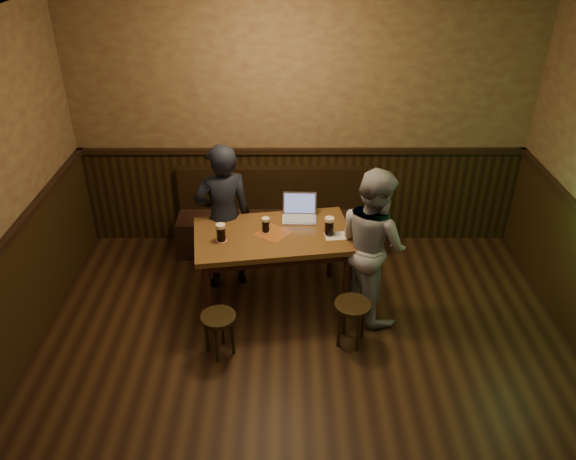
{
  "coord_description": "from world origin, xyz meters",
  "views": [
    {
      "loc": [
        -0.16,
        -2.83,
        3.53
      ],
      "look_at": [
        -0.15,
        1.64,
        0.89
      ],
      "focal_mm": 35.0,
      "sensor_mm": 36.0,
      "label": 1
    }
  ],
  "objects_px": {
    "pint_right": "(329,226)",
    "pint_left": "(221,233)",
    "bench": "(275,224)",
    "person_suit": "(224,218)",
    "stool_left": "(219,323)",
    "pint_mid": "(266,225)",
    "stool_right": "(352,312)",
    "laptop": "(299,212)",
    "pub_table": "(273,243)",
    "person_grey": "(372,244)"
  },
  "relations": [
    {
      "from": "stool_left",
      "to": "laptop",
      "type": "xyz_separation_m",
      "value": [
        0.72,
        1.07,
        0.52
      ]
    },
    {
      "from": "pint_right",
      "to": "stool_right",
      "type": "bearing_deg",
      "value": -73.19
    },
    {
      "from": "person_suit",
      "to": "pint_mid",
      "type": "bearing_deg",
      "value": 128.2
    },
    {
      "from": "pint_mid",
      "to": "pint_right",
      "type": "distance_m",
      "value": 0.6
    },
    {
      "from": "person_suit",
      "to": "bench",
      "type": "bearing_deg",
      "value": -144.16
    },
    {
      "from": "stool_right",
      "to": "pint_right",
      "type": "xyz_separation_m",
      "value": [
        -0.18,
        0.61,
        0.53
      ]
    },
    {
      "from": "pub_table",
      "to": "pint_mid",
      "type": "bearing_deg",
      "value": 148.03
    },
    {
      "from": "pint_mid",
      "to": "person_suit",
      "type": "distance_m",
      "value": 0.53
    },
    {
      "from": "person_grey",
      "to": "person_suit",
      "type": "bearing_deg",
      "value": 43.27
    },
    {
      "from": "person_suit",
      "to": "person_grey",
      "type": "distance_m",
      "value": 1.5
    },
    {
      "from": "stool_right",
      "to": "laptop",
      "type": "height_order",
      "value": "laptop"
    },
    {
      "from": "stool_left",
      "to": "laptop",
      "type": "relative_size",
      "value": 1.22
    },
    {
      "from": "stool_right",
      "to": "laptop",
      "type": "xyz_separation_m",
      "value": [
        -0.46,
        0.94,
        0.5
      ]
    },
    {
      "from": "person_suit",
      "to": "pub_table",
      "type": "bearing_deg",
      "value": 129.5
    },
    {
      "from": "pint_mid",
      "to": "person_grey",
      "type": "bearing_deg",
      "value": -9.85
    },
    {
      "from": "bench",
      "to": "laptop",
      "type": "bearing_deg",
      "value": -69.74
    },
    {
      "from": "bench",
      "to": "person_suit",
      "type": "bearing_deg",
      "value": -126.07
    },
    {
      "from": "pub_table",
      "to": "stool_left",
      "type": "xyz_separation_m",
      "value": [
        -0.47,
        -0.76,
        -0.35
      ]
    },
    {
      "from": "pint_left",
      "to": "laptop",
      "type": "xyz_separation_m",
      "value": [
        0.73,
        0.44,
        -0.03
      ]
    },
    {
      "from": "bench",
      "to": "person_suit",
      "type": "height_order",
      "value": "person_suit"
    },
    {
      "from": "pint_left",
      "to": "person_suit",
      "type": "xyz_separation_m",
      "value": [
        -0.02,
        0.45,
        -0.1
      ]
    },
    {
      "from": "pint_left",
      "to": "pint_right",
      "type": "distance_m",
      "value": 1.01
    },
    {
      "from": "pint_right",
      "to": "person_suit",
      "type": "bearing_deg",
      "value": 161.94
    },
    {
      "from": "stool_left",
      "to": "stool_right",
      "type": "distance_m",
      "value": 1.19
    },
    {
      "from": "pub_table",
      "to": "stool_right",
      "type": "xyz_separation_m",
      "value": [
        0.72,
        -0.63,
        -0.34
      ]
    },
    {
      "from": "pint_right",
      "to": "pint_left",
      "type": "bearing_deg",
      "value": -173.46
    },
    {
      "from": "pub_table",
      "to": "pint_left",
      "type": "bearing_deg",
      "value": -172.85
    },
    {
      "from": "bench",
      "to": "person_grey",
      "type": "distance_m",
      "value": 1.55
    },
    {
      "from": "stool_left",
      "to": "pint_mid",
      "type": "relative_size",
      "value": 2.79
    },
    {
      "from": "bench",
      "to": "stool_left",
      "type": "bearing_deg",
      "value": -104.73
    },
    {
      "from": "pint_right",
      "to": "laptop",
      "type": "xyz_separation_m",
      "value": [
        -0.27,
        0.33,
        -0.03
      ]
    },
    {
      "from": "person_suit",
      "to": "pint_right",
      "type": "bearing_deg",
      "value": 143.85
    },
    {
      "from": "stool_left",
      "to": "laptop",
      "type": "distance_m",
      "value": 1.4
    },
    {
      "from": "stool_left",
      "to": "person_suit",
      "type": "distance_m",
      "value": 1.17
    },
    {
      "from": "bench",
      "to": "person_suit",
      "type": "relative_size",
      "value": 1.4
    },
    {
      "from": "pint_mid",
      "to": "person_suit",
      "type": "height_order",
      "value": "person_suit"
    },
    {
      "from": "person_grey",
      "to": "bench",
      "type": "bearing_deg",
      "value": 10.12
    },
    {
      "from": "pub_table",
      "to": "pint_left",
      "type": "height_order",
      "value": "pint_left"
    },
    {
      "from": "stool_left",
      "to": "pint_right",
      "type": "distance_m",
      "value": 1.36
    },
    {
      "from": "bench",
      "to": "person_grey",
      "type": "bearing_deg",
      "value": -51.03
    },
    {
      "from": "bench",
      "to": "pub_table",
      "type": "height_order",
      "value": "bench"
    },
    {
      "from": "stool_left",
      "to": "pint_mid",
      "type": "xyz_separation_m",
      "value": [
        0.4,
        0.79,
        0.53
      ]
    },
    {
      "from": "stool_left",
      "to": "pint_right",
      "type": "xyz_separation_m",
      "value": [
        1.0,
        0.75,
        0.55
      ]
    },
    {
      "from": "pint_mid",
      "to": "bench",
      "type": "bearing_deg",
      "value": 85.93
    },
    {
      "from": "pub_table",
      "to": "laptop",
      "type": "bearing_deg",
      "value": 41.83
    },
    {
      "from": "pint_mid",
      "to": "person_grey",
      "type": "xyz_separation_m",
      "value": [
        1.0,
        -0.17,
        -0.11
      ]
    },
    {
      "from": "stool_left",
      "to": "laptop",
      "type": "height_order",
      "value": "laptop"
    },
    {
      "from": "person_suit",
      "to": "pint_left",
      "type": "bearing_deg",
      "value": 75.05
    },
    {
      "from": "stool_right",
      "to": "person_grey",
      "type": "height_order",
      "value": "person_grey"
    },
    {
      "from": "stool_right",
      "to": "pint_right",
      "type": "relative_size",
      "value": 2.47
    }
  ]
}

